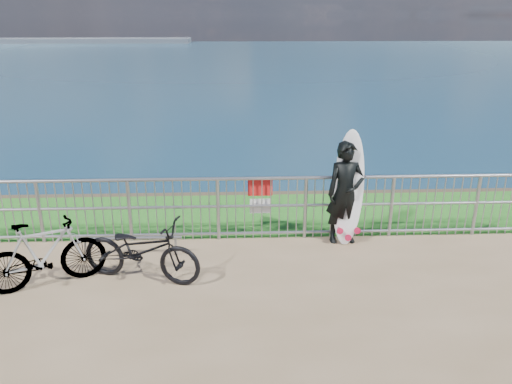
{
  "coord_description": "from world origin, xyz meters",
  "views": [
    {
      "loc": [
        -0.18,
        -6.35,
        3.68
      ],
      "look_at": [
        0.13,
        1.2,
        1.0
      ],
      "focal_mm": 35.0,
      "sensor_mm": 36.0,
      "label": 1
    }
  ],
  "objects_px": {
    "surfer": "(346,193)",
    "bicycle_near": "(141,250)",
    "bicycle_far": "(44,254)",
    "surfboard": "(348,192)"
  },
  "relations": [
    {
      "from": "surfboard",
      "to": "bicycle_far",
      "type": "distance_m",
      "value": 4.8
    },
    {
      "from": "surfer",
      "to": "bicycle_near",
      "type": "xyz_separation_m",
      "value": [
        -3.21,
        -1.19,
        -0.4
      ]
    },
    {
      "from": "surfboard",
      "to": "surfer",
      "type": "bearing_deg",
      "value": -165.05
    },
    {
      "from": "bicycle_far",
      "to": "surfer",
      "type": "bearing_deg",
      "value": -98.12
    },
    {
      "from": "bicycle_near",
      "to": "bicycle_far",
      "type": "relative_size",
      "value": 1.08
    },
    {
      "from": "surfer",
      "to": "bicycle_far",
      "type": "xyz_separation_m",
      "value": [
        -4.55,
        -1.32,
        -0.37
      ]
    },
    {
      "from": "surfer",
      "to": "bicycle_near",
      "type": "height_order",
      "value": "surfer"
    },
    {
      "from": "surfer",
      "to": "bicycle_far",
      "type": "distance_m",
      "value": 4.75
    },
    {
      "from": "surfboard",
      "to": "bicycle_far",
      "type": "height_order",
      "value": "surfboard"
    },
    {
      "from": "surfboard",
      "to": "bicycle_far",
      "type": "relative_size",
      "value": 1.15
    }
  ]
}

